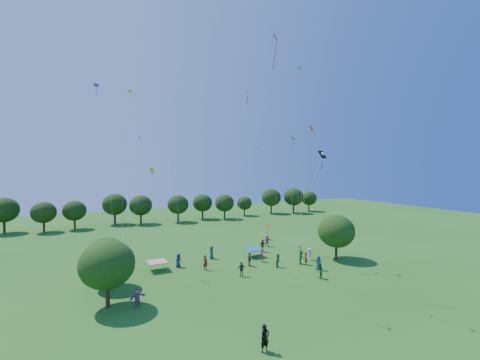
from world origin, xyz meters
name	(u,v)px	position (x,y,z in m)	size (l,w,h in m)	color
ground	(330,346)	(0.00, 0.00, 0.00)	(160.00, 160.00, 0.00)	#2D6B1F
near_tree_west	(107,264)	(-13.33, 13.44, 3.82)	(4.78, 4.78, 5.97)	#422B19
near_tree_north	(106,255)	(-13.09, 18.69, 3.32)	(3.98, 3.98, 5.12)	#422B19
near_tree_east	(336,231)	(15.42, 15.87, 3.77)	(4.87, 4.87, 5.97)	#422B19
treeline	(150,205)	(-1.73, 55.43, 4.09)	(88.01, 8.77, 6.77)	#422B19
tent_red_stripe	(157,262)	(-7.26, 21.68, 1.04)	(2.20, 2.20, 1.10)	red
tent_blue	(254,249)	(5.94, 21.75, 1.04)	(2.20, 2.20, 1.10)	#185CA2
man_in_black	(265,338)	(-4.42, 1.35, 0.93)	(0.69, 0.45, 1.86)	black
crowd_person_0	(318,263)	(10.16, 13.23, 0.86)	(0.85, 0.46, 1.71)	navy
crowd_person_1	(205,262)	(-2.03, 19.33, 0.91)	(0.68, 0.44, 1.82)	maroon
crowd_person_2	(301,257)	(9.81, 16.08, 0.86)	(0.85, 0.46, 1.72)	#2A623E
crowd_person_3	(115,258)	(-11.61, 25.91, 0.95)	(1.24, 0.56, 1.90)	#C0B19A
crowd_person_4	(242,269)	(0.87, 15.34, 0.83)	(0.97, 0.44, 1.66)	#39352D
crowd_person_5	(137,298)	(-10.99, 12.26, 0.86)	(1.61, 0.57, 1.72)	#8F538A
crowd_person_6	(212,252)	(0.37, 23.41, 0.88)	(0.87, 0.47, 1.76)	navy
crowd_person_7	(262,255)	(5.76, 19.17, 0.85)	(0.64, 0.41, 1.71)	maroon
crowd_person_8	(320,271)	(8.31, 10.82, 0.85)	(0.84, 0.45, 1.70)	#245628
crowd_person_9	(299,248)	(12.51, 20.12, 0.80)	(1.05, 0.47, 1.60)	#A9A387
crowd_person_10	(262,246)	(8.32, 23.39, 0.92)	(1.08, 0.49, 1.84)	#413734
crowd_person_11	(267,241)	(10.63, 25.88, 0.87)	(1.63, 0.58, 1.74)	#AF668D
crowd_person_12	(178,260)	(-4.65, 21.77, 0.84)	(0.83, 0.45, 1.69)	navy
crowd_person_13	(306,258)	(10.08, 15.55, 0.82)	(0.61, 0.39, 1.64)	maroon
crowd_person_14	(278,261)	(6.43, 16.25, 0.82)	(0.81, 0.44, 1.65)	#214D2F
crowd_person_15	(309,254)	(11.90, 17.10, 0.78)	(1.02, 0.46, 1.57)	beige
crowd_person_16	(250,259)	(3.43, 18.22, 0.85)	(1.00, 0.45, 1.70)	#423D35
pirate_kite	(322,157)	(11.92, 14.91, 13.70)	(7.90, 1.67, 13.17)	black
red_high_kite	(267,80)	(3.27, 13.97, 21.95)	(5.74, 1.76, 25.76)	red
small_kite_0	(234,143)	(-1.85, 11.62, 14.77)	(2.86, 6.95, 18.27)	red
small_kite_1	(267,231)	(4.09, 15.18, 4.94)	(0.45, 1.30, 4.46)	orange
small_kite_2	(302,179)	(9.52, 15.70, 10.86)	(1.27, 1.09, 11.62)	gold
small_kite_3	(278,178)	(13.36, 27.00, 10.60)	(2.76, 1.87, 11.79)	green
small_kite_4	(261,166)	(10.32, 27.26, 12.49)	(1.15, 2.43, 14.14)	blue
small_kite_5	(102,129)	(-12.90, 25.89, 17.01)	(2.38, 0.44, 21.20)	purple
small_kite_6	(174,176)	(-4.54, 24.05, 11.20)	(1.19, 1.90, 12.04)	white
small_kite_7	(299,131)	(4.51, 9.75, 16.03)	(4.34, 5.86, 20.64)	#0BA87C
small_kite_8	(308,163)	(5.34, 9.35, 12.83)	(2.65, 5.69, 15.09)	#EF5B0E
small_kite_9	(128,129)	(-9.73, 27.32, 17.38)	(2.20, 2.14, 21.27)	#FFA60D
small_kite_10	(156,184)	(-7.16, 22.19, 10.30)	(3.88, 1.20, 10.96)	yellow
small_kite_11	(293,158)	(9.42, 17.58, 13.61)	(1.07, 0.91, 15.11)	#17803A
small_kite_12	(135,163)	(-9.37, 23.92, 12.94)	(2.88, 2.73, 14.83)	#172AE9
small_kite_13	(133,212)	(-9.25, 26.55, 6.57)	(3.10, 1.12, 6.70)	purple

